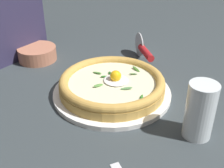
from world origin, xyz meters
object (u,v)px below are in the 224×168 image
at_px(pizza, 112,84).
at_px(side_bowl, 37,54).
at_px(drinking_glass, 199,114).
at_px(pizza_cutter, 144,50).

bearing_deg(pizza, side_bowl, -167.28).
height_order(side_bowl, drinking_glass, drinking_glass).
bearing_deg(side_bowl, drinking_glass, 12.49).
xyz_separation_m(pizza, side_bowl, (-0.31, -0.07, -0.01)).
xyz_separation_m(pizza_cutter, drinking_glass, (0.34, -0.15, 0.01)).
height_order(pizza_cutter, drinking_glass, drinking_glass).
bearing_deg(drinking_glass, pizza_cutter, 156.45).
bearing_deg(drinking_glass, pizza, -167.81).
bearing_deg(pizza_cutter, pizza, -62.71).
height_order(pizza, pizza_cutter, pizza_cutter).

